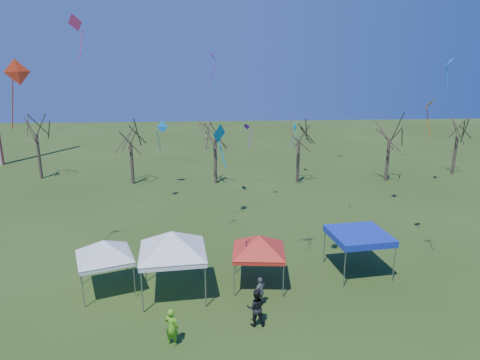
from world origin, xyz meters
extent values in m
plane|color=#294115|center=(0.00, 0.00, 0.00)|extent=(140.00, 140.00, 0.00)
cylinder|color=#3D2D21|center=(-20.85, 27.38, 2.39)|extent=(0.32, 0.32, 4.78)
cylinder|color=#3D2D21|center=(-10.77, 24.65, 2.14)|extent=(0.32, 0.32, 4.28)
cylinder|color=#3D2D21|center=(-2.37, 24.38, 2.32)|extent=(0.32, 0.32, 4.64)
cylinder|color=#3D2D21|center=(6.03, 24.04, 2.24)|extent=(0.32, 0.32, 4.49)
cylinder|color=#3D2D21|center=(15.36, 24.00, 2.24)|extent=(0.32, 0.32, 4.47)
cylinder|color=#3D2D21|center=(23.72, 26.07, 2.12)|extent=(0.32, 0.32, 4.23)
cylinder|color=gray|center=(-9.34, 1.92, 0.92)|extent=(0.06, 0.06, 1.83)
cylinder|color=gray|center=(-10.21, 4.34, 0.92)|extent=(0.06, 0.06, 1.83)
cylinder|color=gray|center=(-6.93, 2.79, 0.92)|extent=(0.06, 0.06, 1.83)
cylinder|color=gray|center=(-7.79, 5.20, 0.92)|extent=(0.06, 0.06, 1.83)
cube|color=white|center=(-8.57, 3.56, 1.94)|extent=(3.51, 3.51, 0.22)
pyramid|color=white|center=(-8.57, 3.56, 2.97)|extent=(3.66, 3.66, 0.92)
cylinder|color=gray|center=(-6.29, 1.27, 1.12)|extent=(0.07, 0.07, 2.24)
cylinder|color=gray|center=(-6.58, 4.39, 1.12)|extent=(0.07, 0.07, 2.24)
cylinder|color=gray|center=(-3.17, 1.57, 1.12)|extent=(0.07, 0.07, 2.24)
cylinder|color=gray|center=(-3.46, 4.68, 1.12)|extent=(0.07, 0.07, 2.24)
cube|color=white|center=(-4.87, 2.98, 2.37)|extent=(3.66, 3.66, 0.27)
pyramid|color=white|center=(-4.87, 2.98, 3.62)|extent=(4.72, 4.72, 1.12)
cylinder|color=gray|center=(-1.66, 2.49, 0.92)|extent=(0.06, 0.06, 1.85)
cylinder|color=gray|center=(-1.40, 5.06, 0.92)|extent=(0.06, 0.06, 1.85)
cylinder|color=gray|center=(0.91, 2.24, 0.92)|extent=(0.06, 0.06, 1.85)
cylinder|color=gray|center=(1.17, 4.81, 0.92)|extent=(0.06, 0.06, 1.85)
cube|color=red|center=(-0.24, 3.65, 1.96)|extent=(3.03, 3.03, 0.22)
pyramid|color=red|center=(-0.24, 3.65, 2.99)|extent=(3.89, 3.89, 0.92)
cylinder|color=gray|center=(4.46, 3.06, 1.06)|extent=(0.06, 0.06, 2.13)
cylinder|color=gray|center=(4.09, 6.01, 1.06)|extent=(0.06, 0.06, 2.13)
cylinder|color=gray|center=(7.41, 3.43, 1.06)|extent=(0.06, 0.06, 2.13)
cylinder|color=gray|center=(7.04, 6.38, 1.06)|extent=(0.06, 0.06, 2.13)
cube|color=#1026A6|center=(5.75, 4.72, 2.25)|extent=(3.56, 3.56, 0.26)
cube|color=#1026A6|center=(5.75, 4.72, 2.44)|extent=(3.56, 3.56, 0.13)
imported|color=slate|center=(-0.37, 1.56, 0.78)|extent=(0.92, 0.90, 1.56)
imported|color=#5FB91D|center=(-4.63, -1.32, 0.88)|extent=(0.76, 0.65, 1.76)
imported|color=black|center=(-0.78, -0.13, 0.93)|extent=(0.92, 0.73, 1.86)
cone|color=blue|center=(-7.40, 23.23, 6.00)|extent=(1.19, 0.48, 1.15)
cube|color=blue|center=(-7.80, 23.29, 4.65)|extent=(0.17, 0.84, 2.13)
cone|color=#0C93BC|center=(-2.41, 0.99, 9.05)|extent=(0.73, 0.84, 0.88)
cube|color=#0C93BC|center=(-2.27, 1.16, 8.14)|extent=(0.39, 0.32, 1.38)
cone|color=#158FE4|center=(18.32, 19.86, 12.05)|extent=(0.84, 1.02, 0.75)
cube|color=#158FE4|center=(18.38, 20.03, 10.76)|extent=(0.38, 0.16, 2.14)
cone|color=red|center=(-11.80, 3.65, 11.64)|extent=(1.17, 1.16, 1.24)
cube|color=red|center=(-12.11, 3.35, 10.13)|extent=(0.66, 0.67, 2.41)
cone|color=#DD5F0B|center=(10.64, 7.80, 9.63)|extent=(0.99, 1.00, 0.68)
cube|color=#DD5F0B|center=(10.80, 7.97, 8.45)|extent=(0.40, 0.37, 1.95)
cone|color=purple|center=(-2.54, 17.12, 12.52)|extent=(0.93, 1.43, 1.22)
cube|color=purple|center=(-2.55, 16.72, 11.13)|extent=(0.84, 0.06, 2.09)
cone|color=#0DBEC6|center=(5.11, 21.65, 6.15)|extent=(0.66, 0.86, 0.84)
cube|color=#0DBEC6|center=(4.97, 21.41, 5.10)|extent=(0.54, 0.35, 1.68)
cone|color=purple|center=(0.68, 22.93, 6.00)|extent=(0.80, 0.72, 0.65)
cube|color=purple|center=(0.99, 22.72, 4.84)|extent=(0.49, 0.66, 1.98)
cone|color=#EC3477|center=(-13.43, 19.38, 15.06)|extent=(1.58, 1.17, 1.38)
cube|color=#EC3477|center=(-13.10, 19.23, 13.43)|extent=(0.35, 0.72, 2.55)
camera|label=1|loc=(-2.73, -17.78, 12.20)|focal=32.00mm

